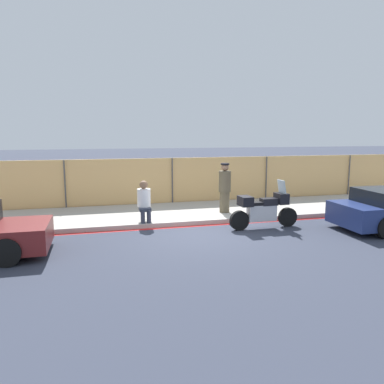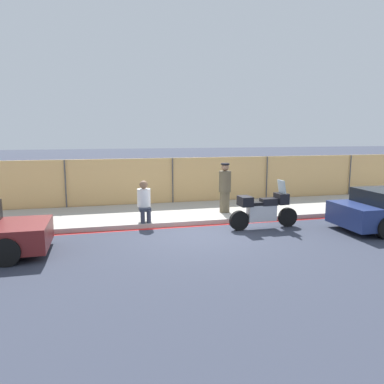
# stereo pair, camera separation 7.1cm
# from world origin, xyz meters

# --- Properties ---
(ground_plane) EXTENTS (120.00, 120.00, 0.00)m
(ground_plane) POSITION_xyz_m (0.00, 0.00, 0.00)
(ground_plane) COLOR #333847
(sidewalk) EXTENTS (30.99, 3.41, 0.15)m
(sidewalk) POSITION_xyz_m (0.00, 2.76, 0.07)
(sidewalk) COLOR #ADA89E
(sidewalk) RESTS_ON ground_plane
(curb_paint_stripe) EXTENTS (30.99, 0.18, 0.01)m
(curb_paint_stripe) POSITION_xyz_m (0.00, 0.96, 0.00)
(curb_paint_stripe) COLOR red
(curb_paint_stripe) RESTS_ON ground_plane
(storefront_fence) EXTENTS (29.44, 0.17, 1.97)m
(storefront_fence) POSITION_xyz_m (-0.00, 4.55, 0.99)
(storefront_fence) COLOR #E5B26B
(storefront_fence) RESTS_ON ground_plane
(motorcycle) EXTENTS (2.30, 0.55, 1.52)m
(motorcycle) POSITION_xyz_m (2.05, 0.16, 0.62)
(motorcycle) COLOR black
(motorcycle) RESTS_ON ground_plane
(officer_standing) EXTENTS (0.43, 0.43, 1.78)m
(officer_standing) POSITION_xyz_m (1.44, 2.12, 1.05)
(officer_standing) COLOR brown
(officer_standing) RESTS_ON sidewalk
(person_seated_on_curb) EXTENTS (0.43, 0.70, 1.31)m
(person_seated_on_curb) POSITION_xyz_m (-1.53, 1.52, 0.87)
(person_seated_on_curb) COLOR #2D3342
(person_seated_on_curb) RESTS_ON sidewalk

